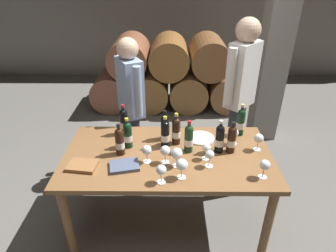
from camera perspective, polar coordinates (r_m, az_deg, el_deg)
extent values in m
plane|color=#66635E|center=(2.89, -0.03, -17.97)|extent=(14.00, 14.00, 0.00)
cube|color=gray|center=(6.20, 0.31, 22.63)|extent=(10.00, 0.24, 2.80)
cylinder|color=brown|center=(5.00, -10.76, 7.43)|extent=(0.60, 0.90, 0.60)
cylinder|color=brown|center=(4.92, -3.48, 7.53)|extent=(0.60, 0.90, 0.60)
cylinder|color=brown|center=(4.92, 3.92, 7.50)|extent=(0.60, 0.90, 0.60)
cylinder|color=brown|center=(5.00, 11.21, 7.36)|extent=(0.60, 0.90, 0.60)
cylinder|color=brown|center=(4.78, -7.56, 13.57)|extent=(0.60, 0.90, 0.60)
cylinder|color=brown|center=(4.74, 0.23, 13.67)|extent=(0.60, 0.90, 0.60)
cylinder|color=brown|center=(4.77, 8.03, 13.53)|extent=(0.60, 0.90, 0.60)
cube|color=gray|center=(3.87, 20.54, 15.28)|extent=(0.32, 0.32, 2.60)
cube|color=brown|center=(2.40, -0.04, -5.89)|extent=(1.70, 0.90, 0.04)
cylinder|color=brown|center=(2.49, -19.09, -17.92)|extent=(0.07, 0.07, 0.72)
cylinder|color=brown|center=(2.48, 18.97, -18.14)|extent=(0.07, 0.07, 0.72)
cylinder|color=brown|center=(3.04, -14.76, -7.24)|extent=(0.07, 0.07, 0.72)
cylinder|color=brown|center=(3.03, 14.86, -7.38)|extent=(0.07, 0.07, 0.72)
cylinder|color=black|center=(2.45, -7.89, -2.16)|extent=(0.07, 0.07, 0.19)
sphere|color=black|center=(2.40, -8.05, -0.09)|extent=(0.07, 0.07, 0.07)
cylinder|color=black|center=(2.39, -8.09, 0.41)|extent=(0.03, 0.03, 0.06)
cylinder|color=gold|center=(2.37, -8.16, 1.28)|extent=(0.03, 0.03, 0.02)
cylinder|color=silver|center=(2.45, -7.87, -2.35)|extent=(0.07, 0.07, 0.06)
cylinder|color=black|center=(2.40, 10.07, -2.93)|extent=(0.07, 0.07, 0.20)
sphere|color=black|center=(2.34, 10.29, -0.69)|extent=(0.07, 0.07, 0.07)
cylinder|color=black|center=(2.33, 10.35, -0.14)|extent=(0.03, 0.03, 0.06)
cylinder|color=silver|center=(2.31, 10.44, 0.80)|extent=(0.03, 0.03, 0.02)
cylinder|color=silver|center=(2.40, 10.05, -3.13)|extent=(0.07, 0.07, 0.06)
cylinder|color=#19381E|center=(2.37, 4.09, -2.93)|extent=(0.07, 0.07, 0.20)
sphere|color=#19381E|center=(2.32, 4.18, -0.70)|extent=(0.07, 0.07, 0.07)
cylinder|color=#19381E|center=(2.31, 4.20, -0.16)|extent=(0.03, 0.03, 0.06)
cylinder|color=#B21E23|center=(2.28, 4.24, 0.78)|extent=(0.03, 0.03, 0.02)
cylinder|color=silver|center=(2.38, 4.08, -3.13)|extent=(0.07, 0.07, 0.06)
cylinder|color=black|center=(2.47, 1.61, -1.41)|extent=(0.07, 0.07, 0.20)
sphere|color=black|center=(2.42, 1.65, 0.78)|extent=(0.07, 0.07, 0.07)
cylinder|color=black|center=(2.41, 1.65, 1.32)|extent=(0.03, 0.03, 0.06)
cylinder|color=gold|center=(2.39, 1.67, 2.24)|extent=(0.03, 0.03, 0.02)
cylinder|color=silver|center=(2.48, 1.61, -1.61)|extent=(0.07, 0.07, 0.06)
cylinder|color=black|center=(2.68, 14.04, 0.35)|extent=(0.07, 0.07, 0.21)
sphere|color=black|center=(2.63, 14.33, 2.48)|extent=(0.07, 0.07, 0.07)
cylinder|color=black|center=(2.62, 14.41, 3.01)|extent=(0.03, 0.03, 0.07)
cylinder|color=tan|center=(2.60, 14.53, 3.91)|extent=(0.03, 0.03, 0.02)
cylinder|color=silver|center=(2.68, 14.02, 0.16)|extent=(0.07, 0.07, 0.06)
cylinder|color=black|center=(2.42, 12.35, -3.02)|extent=(0.07, 0.07, 0.19)
sphere|color=black|center=(2.36, 12.61, -0.91)|extent=(0.07, 0.07, 0.07)
cylinder|color=black|center=(2.35, 12.67, -0.39)|extent=(0.03, 0.03, 0.06)
cylinder|color=black|center=(2.33, 12.78, 0.49)|extent=(0.03, 0.03, 0.02)
cylinder|color=silver|center=(2.42, 12.32, -3.22)|extent=(0.07, 0.07, 0.06)
cylinder|color=black|center=(2.37, -9.44, -3.46)|extent=(0.07, 0.07, 0.19)
sphere|color=black|center=(2.31, -9.64, -1.32)|extent=(0.07, 0.07, 0.07)
cylinder|color=black|center=(2.30, -9.69, -0.80)|extent=(0.03, 0.03, 0.06)
cylinder|color=black|center=(2.28, -9.78, 0.10)|extent=(0.03, 0.03, 0.02)
cylinder|color=silver|center=(2.37, -9.42, -3.66)|extent=(0.07, 0.07, 0.06)
cylinder|color=black|center=(2.42, -0.56, -2.07)|extent=(0.07, 0.07, 0.20)
sphere|color=black|center=(2.37, -0.57, 0.14)|extent=(0.07, 0.07, 0.07)
cylinder|color=black|center=(2.36, -0.57, 0.69)|extent=(0.03, 0.03, 0.06)
cylinder|color=gold|center=(2.34, -0.58, 1.63)|extent=(0.03, 0.03, 0.02)
cylinder|color=silver|center=(2.43, -0.56, -2.27)|extent=(0.07, 0.07, 0.06)
cylinder|color=black|center=(2.53, -0.60, -0.64)|extent=(0.07, 0.07, 0.20)
sphere|color=black|center=(2.48, -0.61, 1.43)|extent=(0.07, 0.07, 0.07)
cylinder|color=black|center=(2.47, -0.62, 1.94)|extent=(0.03, 0.03, 0.06)
cylinder|color=black|center=(2.45, -0.62, 2.81)|extent=(0.03, 0.03, 0.02)
cylinder|color=silver|center=(2.54, -0.60, -0.83)|extent=(0.07, 0.07, 0.06)
cylinder|color=black|center=(2.64, -8.62, 0.43)|extent=(0.07, 0.07, 0.20)
sphere|color=black|center=(2.59, -8.80, 2.51)|extent=(0.07, 0.07, 0.07)
cylinder|color=black|center=(2.58, -8.84, 3.03)|extent=(0.03, 0.03, 0.06)
cylinder|color=#B21E23|center=(2.56, -8.92, 3.90)|extent=(0.03, 0.03, 0.02)
cylinder|color=silver|center=(2.65, -8.61, 0.24)|extent=(0.07, 0.07, 0.06)
cylinder|color=white|center=(2.35, 7.41, -6.37)|extent=(0.06, 0.06, 0.00)
cylinder|color=white|center=(2.33, 7.47, -5.57)|extent=(0.01, 0.01, 0.07)
sphere|color=white|center=(2.29, 7.58, -4.21)|extent=(0.07, 0.07, 0.07)
cylinder|color=white|center=(2.29, -0.54, -7.14)|extent=(0.06, 0.06, 0.00)
cylinder|color=white|center=(2.27, -0.55, -6.33)|extent=(0.01, 0.01, 0.07)
sphere|color=white|center=(2.23, -0.55, -4.85)|extent=(0.08, 0.08, 0.08)
cylinder|color=white|center=(2.27, 8.04, -7.79)|extent=(0.06, 0.06, 0.00)
cylinder|color=white|center=(2.25, 8.11, -6.98)|extent=(0.01, 0.01, 0.07)
sphere|color=white|center=(2.21, 8.23, -5.59)|extent=(0.07, 0.07, 0.07)
cylinder|color=white|center=(2.26, 18.08, -9.52)|extent=(0.06, 0.06, 0.00)
cylinder|color=white|center=(2.23, 18.24, -8.71)|extent=(0.01, 0.01, 0.07)
sphere|color=white|center=(2.19, 18.52, -7.26)|extent=(0.08, 0.08, 0.08)
cylinder|color=white|center=(2.58, 12.68, -3.38)|extent=(0.06, 0.06, 0.00)
cylinder|color=white|center=(2.55, 12.78, -2.63)|extent=(0.01, 0.01, 0.07)
sphere|color=white|center=(2.52, 12.95, -1.31)|extent=(0.07, 0.07, 0.07)
cylinder|color=white|center=(2.55, 17.07, -4.43)|extent=(0.06, 0.06, 0.00)
cylinder|color=white|center=(2.53, 17.20, -3.68)|extent=(0.01, 0.01, 0.07)
sphere|color=white|center=(2.49, 17.44, -2.31)|extent=(0.08, 0.08, 0.08)
cylinder|color=white|center=(2.25, 1.69, -7.81)|extent=(0.06, 0.06, 0.00)
cylinder|color=white|center=(2.23, 1.71, -6.99)|extent=(0.01, 0.01, 0.07)
sphere|color=white|center=(2.19, 1.74, -5.41)|extent=(0.09, 0.09, 0.09)
cylinder|color=white|center=(2.15, 2.65, -10.05)|extent=(0.06, 0.06, 0.00)
cylinder|color=white|center=(2.12, 2.67, -9.22)|extent=(0.01, 0.01, 0.07)
sphere|color=white|center=(2.08, 2.72, -7.61)|extent=(0.09, 0.09, 0.09)
cylinder|color=white|center=(2.30, -4.11, -6.98)|extent=(0.06, 0.06, 0.00)
cylinder|color=white|center=(2.28, -4.15, -6.17)|extent=(0.01, 0.01, 0.07)
sphere|color=white|center=(2.24, -4.21, -4.71)|extent=(0.08, 0.08, 0.08)
cylinder|color=white|center=(2.11, -1.32, -10.96)|extent=(0.06, 0.06, 0.00)
cylinder|color=white|center=(2.08, -1.33, -10.12)|extent=(0.01, 0.01, 0.07)
sphere|color=white|center=(2.04, -1.35, -8.62)|extent=(0.07, 0.07, 0.07)
cube|color=#4C5670|center=(2.26, -8.58, -7.74)|extent=(0.25, 0.21, 0.03)
cube|color=#936038|center=(2.33, -16.48, -7.49)|extent=(0.24, 0.19, 0.03)
cylinder|color=white|center=(2.60, 6.47, -2.35)|extent=(0.24, 0.24, 0.01)
cylinder|color=#383842|center=(3.31, 13.34, -2.33)|extent=(0.11, 0.11, 0.85)
cylinder|color=#383842|center=(3.23, 12.29, -3.08)|extent=(0.11, 0.11, 0.85)
cube|color=silver|center=(2.96, 14.42, 9.69)|extent=(0.35, 0.36, 0.64)
cylinder|color=silver|center=(3.12, 16.54, 11.06)|extent=(0.08, 0.08, 0.54)
cylinder|color=silver|center=(2.77, 12.21, 9.37)|extent=(0.08, 0.08, 0.54)
sphere|color=tan|center=(2.85, 15.52, 17.73)|extent=(0.23, 0.23, 0.23)
cylinder|color=#383842|center=(3.26, -7.05, -3.14)|extent=(0.11, 0.11, 0.77)
cylinder|color=#383842|center=(3.18, -6.33, -4.09)|extent=(0.11, 0.11, 0.77)
cube|color=#8499BC|center=(2.91, -7.46, 7.57)|extent=(0.31, 0.37, 0.58)
cylinder|color=#8499BC|center=(3.09, -8.89, 9.32)|extent=(0.08, 0.08, 0.49)
cylinder|color=#8499BC|center=(2.72, -5.92, 6.70)|extent=(0.08, 0.08, 0.49)
sphere|color=tan|center=(2.79, -7.97, 14.85)|extent=(0.21, 0.21, 0.21)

